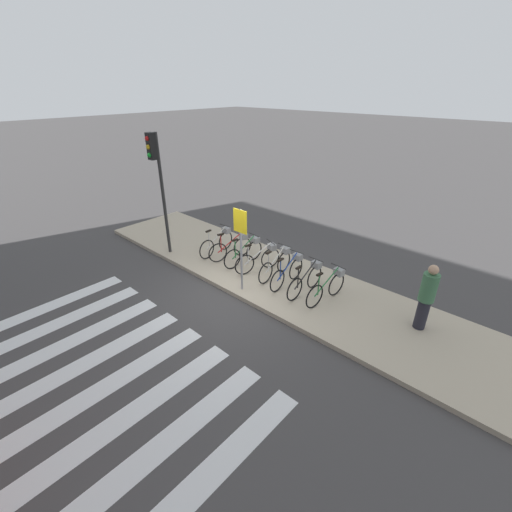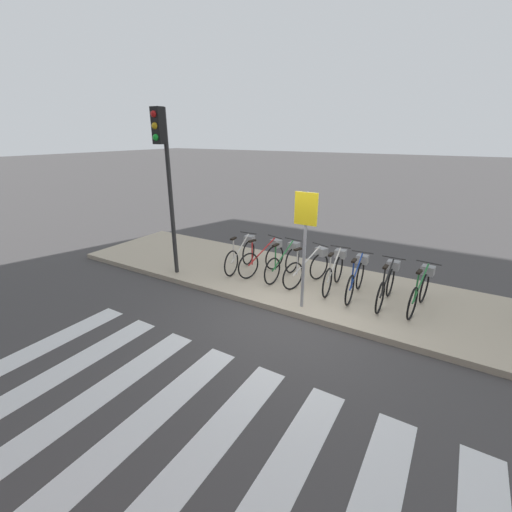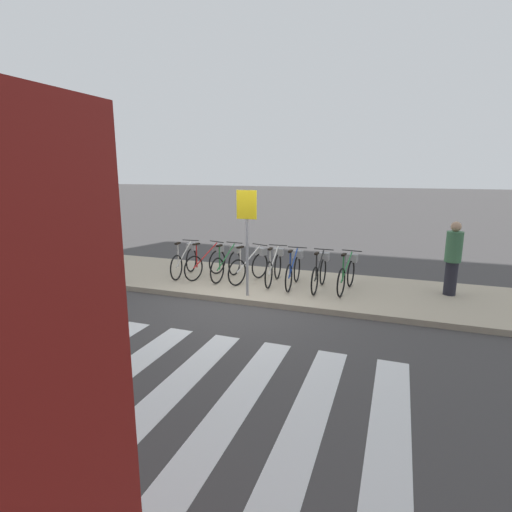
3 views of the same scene
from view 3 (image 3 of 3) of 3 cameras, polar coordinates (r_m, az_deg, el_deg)
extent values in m
plane|color=#423F3F|center=(8.58, -2.41, -6.92)|extent=(120.00, 120.00, 0.00)
cube|color=#B7A88E|center=(9.86, 0.79, -3.98)|extent=(12.99, 2.91, 0.12)
torus|color=black|center=(10.08, -11.31, -1.64)|extent=(0.08, 0.64, 0.64)
torus|color=black|center=(10.84, -9.22, -0.59)|extent=(0.08, 0.64, 0.64)
cylinder|color=beige|center=(10.40, -10.28, 0.28)|extent=(0.09, 0.89, 0.54)
cylinder|color=beige|center=(10.12, -11.07, 0.09)|extent=(0.03, 0.03, 0.57)
cube|color=black|center=(10.06, -11.14, 1.79)|extent=(0.08, 0.20, 0.04)
cylinder|color=#262626|center=(10.73, -9.32, 2.23)|extent=(0.46, 0.06, 0.02)
cube|color=gray|center=(10.81, -9.18, 1.34)|extent=(0.25, 0.22, 0.18)
torus|color=black|center=(9.93, -8.92, -1.76)|extent=(0.22, 0.62, 0.64)
torus|color=black|center=(10.54, -5.55, -0.85)|extent=(0.22, 0.62, 0.64)
cylinder|color=red|center=(10.17, -7.22, 0.11)|extent=(0.28, 0.86, 0.54)
cylinder|color=red|center=(9.94, -8.48, -0.03)|extent=(0.04, 0.04, 0.57)
cube|color=black|center=(9.88, -8.53, 1.70)|extent=(0.12, 0.21, 0.04)
cylinder|color=#262626|center=(10.43, -5.62, 2.05)|extent=(0.45, 0.15, 0.02)
cube|color=gray|center=(10.50, -5.41, 1.12)|extent=(0.29, 0.26, 0.18)
torus|color=black|center=(9.64, -5.56, -2.09)|extent=(0.10, 0.64, 0.64)
torus|color=black|center=(10.37, -3.07, -1.02)|extent=(0.10, 0.64, 0.64)
cylinder|color=#267238|center=(9.95, -4.30, -0.10)|extent=(0.12, 0.89, 0.54)
cylinder|color=#267238|center=(9.67, -5.23, -0.29)|extent=(0.04, 0.04, 0.57)
cube|color=black|center=(9.61, -5.26, 1.49)|extent=(0.09, 0.21, 0.04)
cylinder|color=#262626|center=(10.26, -3.11, 1.93)|extent=(0.46, 0.07, 0.02)
cube|color=gray|center=(10.34, -2.96, 0.99)|extent=(0.26, 0.22, 0.18)
torus|color=black|center=(9.43, -2.73, -2.37)|extent=(0.24, 0.62, 0.64)
torus|color=black|center=(10.08, 0.55, -1.40)|extent=(0.24, 0.62, 0.64)
cylinder|color=silver|center=(9.69, -1.04, -0.40)|extent=(0.32, 0.85, 0.54)
cylinder|color=silver|center=(9.45, -2.26, -0.55)|extent=(0.04, 0.04, 0.57)
cube|color=black|center=(9.39, -2.28, 1.27)|extent=(0.13, 0.21, 0.04)
cylinder|color=#262626|center=(9.96, 0.56, 1.63)|extent=(0.44, 0.17, 0.02)
cube|color=gray|center=(10.04, 0.73, 0.66)|extent=(0.29, 0.27, 0.18)
torus|color=black|center=(9.20, 1.82, -2.73)|extent=(0.07, 0.64, 0.64)
torus|color=black|center=(10.02, 3.13, -1.49)|extent=(0.07, 0.64, 0.64)
cylinder|color=beige|center=(9.55, 2.52, -0.60)|extent=(0.08, 0.89, 0.54)
cylinder|color=beige|center=(9.25, 2.03, -0.83)|extent=(0.03, 0.03, 0.57)
cube|color=black|center=(9.18, 2.04, 1.03)|extent=(0.08, 0.20, 0.04)
cylinder|color=#262626|center=(9.91, 3.17, 1.55)|extent=(0.46, 0.05, 0.02)
cube|color=gray|center=(9.99, 3.22, 0.59)|extent=(0.25, 0.21, 0.18)
torus|color=black|center=(8.96, 4.70, -3.17)|extent=(0.06, 0.64, 0.64)
torus|color=black|center=(9.79, 5.87, -1.87)|extent=(0.06, 0.64, 0.64)
cylinder|color=navy|center=(9.31, 5.34, -0.97)|extent=(0.06, 0.89, 0.54)
cylinder|color=navy|center=(9.01, 4.91, -1.22)|extent=(0.03, 0.03, 0.57)
cube|color=black|center=(8.94, 4.94, 0.69)|extent=(0.08, 0.20, 0.04)
cylinder|color=#262626|center=(9.67, 5.94, 1.24)|extent=(0.46, 0.04, 0.02)
cube|color=gray|center=(9.75, 5.98, 0.25)|extent=(0.25, 0.21, 0.18)
torus|color=black|center=(8.81, 8.38, -3.54)|extent=(0.05, 0.64, 0.64)
torus|color=black|center=(9.63, 9.55, -2.21)|extent=(0.05, 0.64, 0.64)
cylinder|color=black|center=(9.16, 9.04, -1.30)|extent=(0.05, 0.89, 0.54)
cylinder|color=black|center=(8.85, 8.61, -1.56)|extent=(0.03, 0.03, 0.57)
cube|color=black|center=(8.78, 8.68, 0.38)|extent=(0.07, 0.20, 0.04)
cylinder|color=#262626|center=(9.51, 9.66, 0.95)|extent=(0.46, 0.03, 0.02)
cube|color=gray|center=(9.60, 9.68, -0.05)|extent=(0.24, 0.21, 0.18)
torus|color=black|center=(8.78, 12.06, -3.73)|extent=(0.11, 0.64, 0.64)
torus|color=black|center=(9.60, 13.39, -2.43)|extent=(0.11, 0.64, 0.64)
cylinder|color=#267238|center=(9.13, 12.83, -1.50)|extent=(0.14, 0.89, 0.54)
cylinder|color=#267238|center=(8.82, 12.34, -1.75)|extent=(0.04, 0.04, 0.57)
cube|color=black|center=(8.76, 12.43, 0.19)|extent=(0.09, 0.21, 0.04)
cylinder|color=#262626|center=(9.48, 13.55, 0.74)|extent=(0.46, 0.08, 0.02)
cube|color=gray|center=(9.57, 13.57, -0.26)|extent=(0.26, 0.23, 0.18)
cylinder|color=#23232D|center=(9.71, 26.05, -2.87)|extent=(0.26, 0.26, 0.74)
cylinder|color=#3F724C|center=(9.57, 26.44, 1.19)|extent=(0.34, 0.34, 0.66)
sphere|color=tan|center=(9.51, 26.69, 3.78)|extent=(0.21, 0.21, 0.21)
cylinder|color=#2D2D2D|center=(10.17, -19.57, 7.04)|extent=(0.10, 0.10, 3.79)
cube|color=black|center=(10.03, -20.88, 15.61)|extent=(0.24, 0.20, 0.75)
sphere|color=red|center=(9.97, -21.37, 16.90)|extent=(0.14, 0.14, 0.14)
sphere|color=gold|center=(9.95, -21.27, 15.59)|extent=(0.14, 0.14, 0.14)
sphere|color=green|center=(9.94, -21.16, 14.27)|extent=(0.14, 0.14, 0.14)
cylinder|color=#99999E|center=(8.50, -1.28, 1.70)|extent=(0.06, 0.06, 2.28)
cube|color=yellow|center=(8.37, -1.36, 7.34)|extent=(0.44, 0.03, 0.60)
camera|label=1|loc=(4.12, 78.77, 37.82)|focal=24.00mm
camera|label=2|loc=(2.26, 3.31, 26.77)|focal=24.00mm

